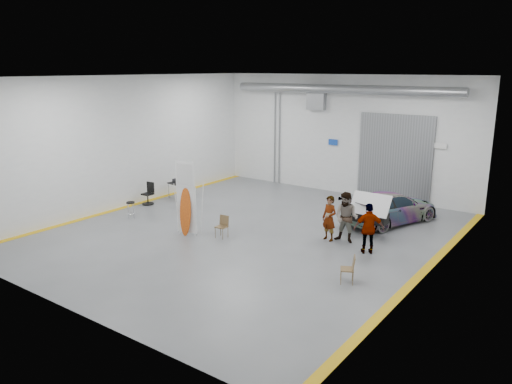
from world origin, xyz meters
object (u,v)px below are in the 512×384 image
Objects in this scene: sedan_car at (391,207)px; folding_chair_far at (347,274)px; folding_chair_near at (222,231)px; work_table at (179,183)px; shop_stool at (131,210)px; office_chair at (149,195)px; person_c at (369,229)px; person_a at (329,218)px; person_b at (346,217)px; surfboard_display at (185,204)px.

sedan_car is 5.23× the size of folding_chair_far.
sedan_car is 5.35× the size of folding_chair_near.
work_table is (-9.91, -2.40, 0.13)m from sedan_car.
office_chair is at bearing 119.22° from shop_stool.
office_chair reaches higher than work_table.
shop_stool is at bearing -179.51° from folding_chair_near.
person_c reaches higher than folding_chair_near.
folding_chair_near is at bearing 4.87° from shop_stool.
folding_chair_near is at bearing -133.91° from person_a.
person_b is 1.06× the size of person_c.
person_c is (1.14, -0.58, -0.05)m from person_b.
folding_chair_near reaches higher than shop_stool.
sedan_car reaches higher than work_table.
person_a is 4.10m from folding_chair_near.
surfboard_display is 5.13m from office_chair.
person_b is 1.84× the size of office_chair.
person_b is at bearing 30.11° from person_a.
folding_chair_near is 6.11m from office_chair.
person_c is 2.42× the size of shop_stool.
folding_chair_far is 1.16× the size of shop_stool.
shop_stool is 3.72m from work_table.
person_c reaches higher than shop_stool.
person_b is 0.62× the size of surfboard_display.
person_c is 1.75× the size of office_chair.
folding_chair_near is 0.82× the size of office_chair.
person_a is 2.03× the size of folding_chair_near.
person_a is at bearing 17.37° from shop_stool.
person_b is 3.74m from folding_chair_far.
person_a reaches higher than folding_chair_far.
folding_chair_far is 0.84× the size of office_chair.
surfboard_display is 2.33× the size of work_table.
surfboard_display is (-4.77, -2.74, 0.39)m from person_a.
office_chair is (-1.15, 2.06, 0.08)m from shop_stool.
folding_chair_far is at bearing -12.40° from surfboard_display.
surfboard_display is at bearing -29.52° from office_chair.
surfboard_display is 7.10m from folding_chair_far.
work_table is at bearing 144.86° from folding_chair_near.
surfboard_display is at bearing -120.18° from folding_chair_far.
shop_stool is at bearing -79.03° from work_table.
person_b is 2.21× the size of folding_chair_far.
person_c is at bearing 121.35° from sedan_car.
folding_chair_near is 4.74m from shop_stool.
office_chair reaches higher than shop_stool.
sedan_car is 2.50× the size of person_c.
office_chair is (-5.88, 1.66, 0.19)m from folding_chair_near.
sedan_car is 6.06× the size of shop_stool.
shop_stool is at bearing -148.57° from person_a.
person_b reaches higher than office_chair.
office_chair is at bearing -33.18° from person_c.
office_chair is at bearing -162.91° from person_a.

